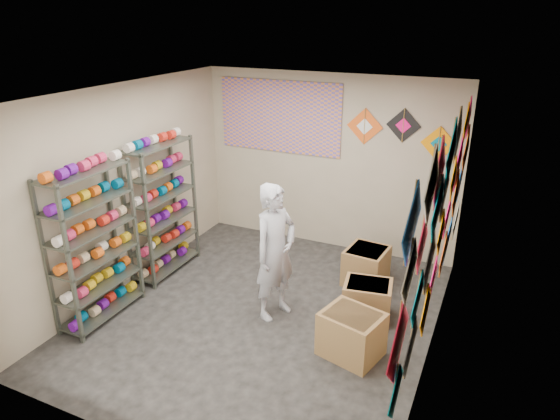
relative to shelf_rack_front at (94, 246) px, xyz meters
The scene contains 12 objects.
ground 2.19m from the shelf_rack_front, 25.53° to the left, with size 4.50×4.50×0.00m, color black.
room_walls 2.09m from the shelf_rack_front, 25.53° to the left, with size 4.50×4.50×4.50m.
shelf_rack_front is the anchor object (origin of this frame).
shelf_rack_back 1.30m from the shelf_rack_front, 90.00° to the left, with size 0.40×1.10×1.90m, color #4C5147.
string_spools 0.66m from the shelf_rack_front, 90.00° to the left, with size 0.12×2.36×0.12m.
kite_wall_display 3.92m from the shelf_rack_front, 13.18° to the left, with size 0.06×4.38×2.10m.
back_wall_kites 4.31m from the shelf_rack_front, 47.44° to the left, with size 1.57×0.02×0.70m.
poster 3.40m from the shelf_rack_front, 72.35° to the left, with size 2.00×0.01×1.10m, color #5F4FAD.
shopkeeper 2.14m from the shelf_rack_front, 25.72° to the left, with size 0.59×0.72×1.70m, color silver.
carton_a 3.14m from the shelf_rack_front, 10.36° to the left, with size 0.61×0.51×0.51m, color olive.
carton_b 3.33m from the shelf_rack_front, 24.14° to the left, with size 0.57×0.46×0.46m, color olive.
carton_c 3.54m from the shelf_rack_front, 38.32° to the left, with size 0.52×0.57×0.50m, color olive.
Camera 1 is at (2.42, -4.73, 3.51)m, focal length 32.00 mm.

